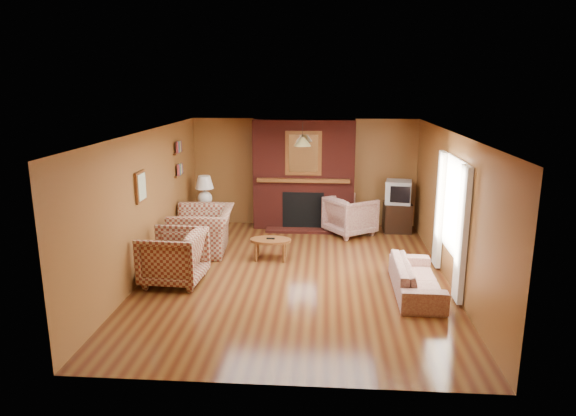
# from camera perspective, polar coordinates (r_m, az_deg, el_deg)

# --- Properties ---
(floor) EXTENTS (6.50, 6.50, 0.00)m
(floor) POSITION_cam_1_polar(r_m,az_deg,el_deg) (8.75, 0.84, -7.47)
(floor) COLOR #46200F
(floor) RESTS_ON ground
(ceiling) EXTENTS (6.50, 6.50, 0.00)m
(ceiling) POSITION_cam_1_polar(r_m,az_deg,el_deg) (8.19, 0.90, 8.38)
(ceiling) COLOR white
(ceiling) RESTS_ON wall_back
(wall_back) EXTENTS (6.50, 0.00, 6.50)m
(wall_back) POSITION_cam_1_polar(r_m,az_deg,el_deg) (11.57, 1.82, 3.97)
(wall_back) COLOR brown
(wall_back) RESTS_ON floor
(wall_front) EXTENTS (6.50, 0.00, 6.50)m
(wall_front) POSITION_cam_1_polar(r_m,az_deg,el_deg) (5.29, -1.23, -8.10)
(wall_front) COLOR brown
(wall_front) RESTS_ON floor
(wall_left) EXTENTS (0.00, 6.50, 6.50)m
(wall_left) POSITION_cam_1_polar(r_m,az_deg,el_deg) (8.88, -15.45, 0.46)
(wall_left) COLOR brown
(wall_left) RESTS_ON floor
(wall_right) EXTENTS (0.00, 6.50, 6.50)m
(wall_right) POSITION_cam_1_polar(r_m,az_deg,el_deg) (8.61, 17.71, -0.11)
(wall_right) COLOR brown
(wall_right) RESTS_ON floor
(fireplace) EXTENTS (2.20, 0.82, 2.40)m
(fireplace) POSITION_cam_1_polar(r_m,az_deg,el_deg) (11.31, 1.76, 3.65)
(fireplace) COLOR #4A1510
(fireplace) RESTS_ON floor
(window_right) EXTENTS (0.10, 1.85, 2.00)m
(window_right) POSITION_cam_1_polar(r_m,az_deg,el_deg) (8.43, 17.66, -0.91)
(window_right) COLOR beige
(window_right) RESTS_ON wall_right
(bookshelf) EXTENTS (0.09, 0.55, 0.71)m
(bookshelf) POSITION_cam_1_polar(r_m,az_deg,el_deg) (10.56, -11.90, 5.30)
(bookshelf) COLOR brown
(bookshelf) RESTS_ON wall_left
(botanical_print) EXTENTS (0.05, 0.40, 0.50)m
(botanical_print) POSITION_cam_1_polar(r_m,az_deg,el_deg) (8.53, -16.05, 2.28)
(botanical_print) COLOR brown
(botanical_print) RESTS_ON wall_left
(pendant_light) EXTENTS (0.36, 0.36, 0.48)m
(pendant_light) POSITION_cam_1_polar(r_m,az_deg,el_deg) (10.51, 1.63, 7.39)
(pendant_light) COLOR black
(pendant_light) RESTS_ON ceiling
(plaid_loveseat) EXTENTS (1.22, 1.37, 0.84)m
(plaid_loveseat) POSITION_cam_1_polar(r_m,az_deg,el_deg) (9.94, -9.47, -2.48)
(plaid_loveseat) COLOR maroon
(plaid_loveseat) RESTS_ON floor
(plaid_armchair) EXTENTS (1.01, 0.98, 0.87)m
(plaid_armchair) POSITION_cam_1_polar(r_m,az_deg,el_deg) (8.50, -12.64, -5.34)
(plaid_armchair) COLOR maroon
(plaid_armchair) RESTS_ON floor
(floral_sofa) EXTENTS (0.69, 1.71, 0.50)m
(floral_sofa) POSITION_cam_1_polar(r_m,az_deg,el_deg) (8.19, 14.08, -7.56)
(floral_sofa) COLOR #B5A58C
(floral_sofa) RESTS_ON floor
(floral_armchair) EXTENTS (1.24, 1.23, 0.82)m
(floral_armchair) POSITION_cam_1_polar(r_m,az_deg,el_deg) (11.01, 6.94, -0.85)
(floral_armchair) COLOR #B5A58C
(floral_armchair) RESTS_ON floor
(coffee_table) EXTENTS (0.75, 0.47, 0.41)m
(coffee_table) POSITION_cam_1_polar(r_m,az_deg,el_deg) (9.40, -1.95, -3.80)
(coffee_table) COLOR brown
(coffee_table) RESTS_ON floor
(side_table) EXTENTS (0.48, 0.48, 0.59)m
(side_table) POSITION_cam_1_polar(r_m,az_deg,el_deg) (11.27, -9.13, -1.17)
(side_table) COLOR brown
(side_table) RESTS_ON floor
(table_lamp) EXTENTS (0.39, 0.39, 0.65)m
(table_lamp) POSITION_cam_1_polar(r_m,az_deg,el_deg) (11.12, -9.26, 2.10)
(table_lamp) COLOR silver
(table_lamp) RESTS_ON side_table
(tv_stand) EXTENTS (0.59, 0.54, 0.63)m
(tv_stand) POSITION_cam_1_polar(r_m,az_deg,el_deg) (11.41, 12.03, -1.00)
(tv_stand) COLOR black
(tv_stand) RESTS_ON floor
(crt_tv) EXTENTS (0.61, 0.61, 0.49)m
(crt_tv) POSITION_cam_1_polar(r_m,az_deg,el_deg) (11.28, 12.17, 1.76)
(crt_tv) COLOR #A5A8AC
(crt_tv) RESTS_ON tv_stand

